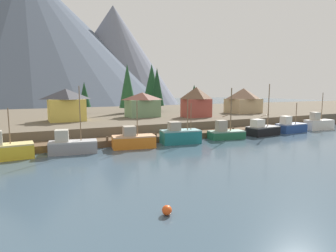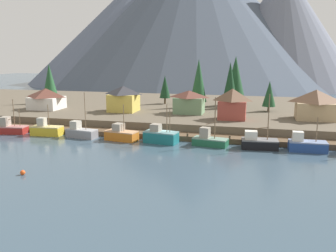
# 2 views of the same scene
# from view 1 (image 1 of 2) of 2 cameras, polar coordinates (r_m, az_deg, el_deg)

# --- Properties ---
(ground_plane) EXTENTS (400.00, 400.00, 1.00)m
(ground_plane) POSITION_cam_1_polar(r_m,az_deg,el_deg) (65.89, -6.33, -0.63)
(ground_plane) COLOR #384C5B
(dock) EXTENTS (80.00, 4.00, 1.60)m
(dock) POSITION_cam_1_polar(r_m,az_deg,el_deg) (49.41, 0.89, -2.09)
(dock) COLOR brown
(dock) RESTS_ON ground_plane
(shoreline_bank) EXTENTS (400.00, 56.00, 2.50)m
(shoreline_bank) POSITION_cam_1_polar(r_m,az_deg,el_deg) (76.99, -9.44, 1.77)
(shoreline_bank) COLOR brown
(shoreline_bank) RESTS_ON ground_plane
(mountain_central_peak) EXTENTS (161.66, 161.66, 78.11)m
(mountain_central_peak) POSITION_cam_1_polar(r_m,az_deg,el_deg) (186.34, -26.73, 16.00)
(mountain_central_peak) COLOR #475160
(mountain_central_peak) RESTS_ON ground_plane
(mountain_east_peak) EXTENTS (78.79, 78.79, 58.85)m
(mountain_east_peak) POSITION_cam_1_polar(r_m,az_deg,el_deg) (180.11, -10.87, 13.87)
(mountain_east_peak) COLOR slate
(mountain_east_peak) RESTS_ON ground_plane
(fishing_boat_yellow) EXTENTS (6.39, 3.03, 6.40)m
(fishing_boat_yellow) POSITION_cam_1_polar(r_m,az_deg,el_deg) (40.42, -30.16, -4.28)
(fishing_boat_yellow) COLOR gold
(fishing_boat_yellow) RESTS_ON ground_plane
(fishing_boat_grey) EXTENTS (6.56, 3.40, 9.15)m
(fishing_boat_grey) POSITION_cam_1_polar(r_m,az_deg,el_deg) (40.49, -18.95, -3.71)
(fishing_boat_grey) COLOR gray
(fishing_boat_grey) RESTS_ON ground_plane
(fishing_boat_orange) EXTENTS (6.63, 3.78, 7.05)m
(fishing_boat_orange) POSITION_cam_1_polar(r_m,az_deg,el_deg) (42.25, -7.09, -2.85)
(fishing_boat_orange) COLOR #CC6B1E
(fishing_boat_orange) RESTS_ON ground_plane
(fishing_boat_teal) EXTENTS (6.62, 3.82, 7.33)m
(fishing_boat_teal) POSITION_cam_1_polar(r_m,az_deg,el_deg) (45.43, 2.43, -1.95)
(fishing_boat_teal) COLOR #196B70
(fishing_boat_teal) RESTS_ON ground_plane
(fishing_boat_green) EXTENTS (6.62, 3.69, 8.92)m
(fishing_boat_green) POSITION_cam_1_polar(r_m,az_deg,el_deg) (50.60, 11.58, -1.39)
(fishing_boat_green) COLOR #1E5B3D
(fishing_boat_green) RESTS_ON ground_plane
(fishing_boat_black) EXTENTS (6.47, 3.55, 9.68)m
(fishing_boat_black) POSITION_cam_1_polar(r_m,az_deg,el_deg) (56.35, 18.56, -0.68)
(fishing_boat_black) COLOR black
(fishing_boat_black) RESTS_ON ground_plane
(fishing_boat_blue) EXTENTS (6.33, 3.03, 5.96)m
(fishing_boat_blue) POSITION_cam_1_polar(r_m,az_deg,el_deg) (62.43, 23.58, -0.17)
(fishing_boat_blue) COLOR navy
(fishing_boat_blue) RESTS_ON ground_plane
(fishing_boat_white) EXTENTS (6.51, 3.20, 8.00)m
(fishing_boat_white) POSITION_cam_1_polar(r_m,az_deg,el_deg) (69.15, 28.20, 0.40)
(fishing_boat_white) COLOR silver
(fishing_boat_white) RESTS_ON ground_plane
(house_yellow) EXTENTS (7.00, 6.28, 6.31)m
(house_yellow) POSITION_cam_1_polar(r_m,az_deg,el_deg) (59.06, -19.91, 4.12)
(house_yellow) COLOR gold
(house_yellow) RESTS_ON shoreline_bank
(house_tan) EXTENTS (8.36, 6.63, 6.51)m
(house_tan) POSITION_cam_1_polar(r_m,az_deg,el_deg) (77.51, 15.00, 5.05)
(house_tan) COLOR tan
(house_tan) RESTS_ON shoreline_bank
(house_green) EXTENTS (7.24, 5.37, 5.51)m
(house_green) POSITION_cam_1_polar(r_m,az_deg,el_deg) (63.89, -5.20, 4.37)
(house_green) COLOR #6B8E66
(house_green) RESTS_ON shoreline_bank
(house_red) EXTENTS (6.16, 4.31, 6.73)m
(house_red) POSITION_cam_1_polar(r_m,az_deg,el_deg) (63.44, 5.76, 4.91)
(house_red) COLOR #9E4238
(house_red) RESTS_ON shoreline_bank
(conifer_near_left) EXTENTS (5.70, 5.70, 13.52)m
(conifer_near_left) POSITION_cam_1_polar(r_m,az_deg,el_deg) (83.07, -3.30, 8.35)
(conifer_near_left) COLOR #4C3823
(conifer_near_left) RESTS_ON shoreline_bank
(conifer_near_right) EXTENTS (4.42, 4.42, 12.81)m
(conifer_near_right) POSITION_cam_1_polar(r_m,az_deg,el_deg) (74.63, -8.22, 8.05)
(conifer_near_right) COLOR #4C3823
(conifer_near_right) RESTS_ON shoreline_bank
(conifer_mid_left) EXTENTS (3.08, 3.08, 8.13)m
(conifer_mid_left) POSITION_cam_1_polar(r_m,az_deg,el_deg) (75.83, -16.58, 6.14)
(conifer_mid_left) COLOR #4C3823
(conifer_mid_left) RESTS_ON shoreline_bank
(conifer_back_left) EXTENTS (3.24, 3.24, 7.54)m
(conifer_back_left) POSITION_cam_1_polar(r_m,az_deg,el_deg) (79.35, 5.30, 6.08)
(conifer_back_left) COLOR #4C3823
(conifer_back_left) RESTS_ON shoreline_bank
(conifer_back_right) EXTENTS (3.81, 3.81, 12.06)m
(conifer_back_right) POSITION_cam_1_polar(r_m,az_deg,el_deg) (77.42, -2.23, 7.94)
(conifer_back_right) COLOR #4C3823
(conifer_back_right) RESTS_ON shoreline_bank
(channel_buoy) EXTENTS (0.70, 0.70, 0.70)m
(channel_buoy) POSITION_cam_1_polar(r_m,az_deg,el_deg) (20.28, -0.22, -16.69)
(channel_buoy) COLOR #E04C19
(channel_buoy) RESTS_ON ground_plane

